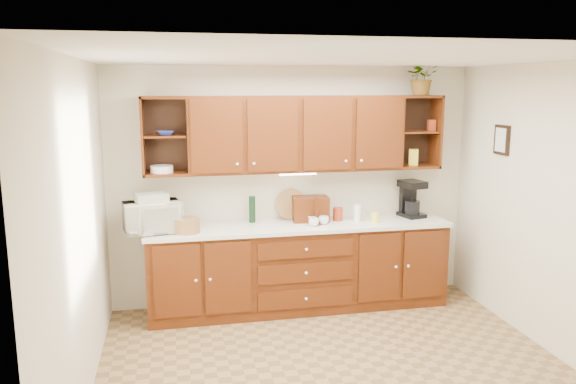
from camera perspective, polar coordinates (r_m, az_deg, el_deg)
name	(u,v)px	position (r m, az deg, el deg)	size (l,w,h in m)	color
floor	(337,371)	(5.02, 4.99, -17.69)	(4.00, 4.00, 0.00)	olive
ceiling	(342,57)	(4.43, 5.54, 13.46)	(4.00, 4.00, 0.00)	white
back_wall	(293,186)	(6.21, 0.55, 0.62)	(4.00, 4.00, 0.00)	beige
left_wall	(79,236)	(4.41, -20.50, -4.18)	(3.50, 3.50, 0.00)	beige
right_wall	(558,212)	(5.47, 25.74, -1.81)	(3.50, 3.50, 0.00)	beige
base_cabinets	(299,268)	(6.13, 1.14, -7.70)	(3.20, 0.60, 0.90)	#3B1806
countertop	(299,226)	(5.99, 1.17, -3.46)	(3.24, 0.64, 0.04)	silver
upper_cabinets	(298,133)	(5.98, 0.98, 5.97)	(3.20, 0.33, 0.80)	#3B1806
undercabinet_light	(298,174)	(5.97, 0.99, 1.88)	(0.40, 0.05, 0.03)	white
framed_picture	(502,140)	(6.11, 20.90, 4.97)	(0.03, 0.24, 0.30)	black
wicker_basket	(187,225)	(5.72, -10.23, -3.37)	(0.26, 0.26, 0.15)	#9A6B40
microwave	(152,217)	(5.79, -13.61, -2.50)	(0.55, 0.37, 0.31)	#EFE7CF
towel_stack	(152,198)	(5.75, -13.69, -0.58)	(0.31, 0.22, 0.09)	#DCBE67
wine_bottle	(252,209)	(6.05, -3.66, -1.76)	(0.07, 0.07, 0.29)	black
woven_tray	(291,218)	(6.20, 0.31, -2.70)	(0.34, 0.34, 0.02)	#9A6B40
bread_box	(310,209)	(6.11, 2.30, -1.71)	(0.38, 0.24, 0.27)	#3B1806
mug_tree	(316,220)	(5.96, 2.90, -2.89)	(0.24, 0.25, 0.30)	#3B1806
canister_red	(338,214)	(6.16, 5.08, -2.24)	(0.11, 0.11, 0.14)	maroon
canister_white	(357,213)	(6.15, 7.04, -2.12)	(0.08, 0.08, 0.18)	white
canister_yellow	(375,218)	(6.13, 8.83, -2.58)	(0.09, 0.09, 0.10)	yellow
coffee_maker	(411,199)	(6.46, 12.38, -0.71)	(0.28, 0.33, 0.41)	black
bowl_stack	(165,133)	(5.81, -12.36, 5.87)	(0.18, 0.18, 0.04)	#293896
plate_stack	(162,169)	(5.86, -12.71, 2.28)	(0.23, 0.23, 0.07)	white
pantry_box_yellow	(413,157)	(6.41, 12.62, 3.47)	(0.10, 0.08, 0.18)	yellow
pantry_box_red	(431,125)	(6.44, 14.37, 6.58)	(0.08, 0.07, 0.12)	maroon
potted_plant	(422,77)	(6.35, 13.46, 11.31)	(0.35, 0.31, 0.39)	#999999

